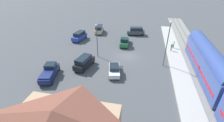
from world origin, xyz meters
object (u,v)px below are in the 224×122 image
Objects in this scene: pickup_green at (124,41)px; pickup_navy at (49,72)px; sedan_white at (114,69)px; light_pole_lot_center at (97,37)px; pedestrian_waiting_far at (174,44)px; suv_tan at (99,29)px; suv_black at (84,62)px; suv_charcoal at (136,31)px; suv_blue at (79,36)px; light_pole_near_platform at (168,40)px; pedestrian_on_platform at (172,47)px.

pickup_navy is (10.65, 16.34, 0.00)m from pickup_green.
sedan_white is 0.67× the size of light_pole_lot_center.
suv_tan is (20.13, -7.35, -0.13)m from pedestrian_waiting_far.
pickup_navy is (22.23, 16.32, -0.25)m from pedestrian_waiting_far.
suv_black and suv_charcoal have the same top height.
pickup_green is (-12.14, 0.83, -0.12)m from suv_blue.
light_pole_near_platform is (-14.78, -3.72, 4.25)m from suv_black.
suv_black is 6.08m from sedan_white.
light_pole_lot_center reaches higher than suv_blue.
pickup_navy is 27.39m from suv_charcoal.
suv_black is at bearing 97.48° from suv_tan.
sedan_white is (11.59, 13.00, -0.40)m from pedestrian_waiting_far.
light_pole_lot_center is at bearing 104.67° from suv_tan.
pedestrian_on_platform is 0.33× the size of suv_charcoal.
suv_black is (-6.14, 12.90, 0.00)m from suv_blue.
light_pole_lot_center is (13.50, -1.09, -0.88)m from light_pole_near_platform.
pedestrian_on_platform is 11.04m from pickup_green.
light_pole_near_platform is (-8.78, -4.67, 4.52)m from sedan_white.
suv_blue is 11.48m from light_pole_lot_center.
light_pole_lot_center is at bearing 19.55° from pedestrian_on_platform.
pedestrian_on_platform reaches higher than sedan_white.
suv_charcoal is (9.37, -7.86, -0.13)m from pedestrian_waiting_far.
sedan_white is (-10.64, -3.31, -0.15)m from pickup_navy.
pedestrian_on_platform is 26.04m from pickup_navy.
light_pole_near_platform is at bearing 71.37° from pedestrian_waiting_far.
suv_black is 13.48m from pickup_green.
light_pole_lot_center reaches higher than pedestrian_waiting_far.
suv_blue is at bearing 26.03° from suv_charcoal.
sedan_white is at bearing 28.03° from light_pole_near_platform.
pickup_green is (-8.55, 7.33, -0.12)m from suv_tan.
pickup_green is at bearing 176.07° from suv_blue.
light_pole_lot_center is (4.73, 7.26, 3.50)m from pickup_green.
suv_tan is 22.07m from sedan_white.
suv_black is 0.94× the size of pickup_green.
suv_blue is 0.93× the size of pickup_green.
pickup_navy is at bearing 22.36° from light_pole_near_platform.
suv_blue is at bearing -64.55° from suv_black.
pickup_navy is at bearing 42.62° from suv_black.
suv_tan is 1.07× the size of sedan_white.
pedestrian_on_platform is 16.90m from light_pole_lot_center.
pickup_navy reaches higher than pedestrian_on_platform.
suv_black is at bearing -137.38° from pickup_navy.
pedestrian_waiting_far is 21.32m from suv_black.
suv_black is at bearing 67.58° from suv_charcoal.
suv_charcoal is 0.59× the size of light_pole_near_platform.
suv_black is at bearing -9.08° from sedan_white.
pedestrian_on_platform is at bearing -160.45° from light_pole_lot_center.
suv_charcoal is 1.08× the size of sedan_white.
sedan_white is (-6.00, 0.96, -0.27)m from suv_black.
suv_black is 0.91× the size of pickup_navy.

